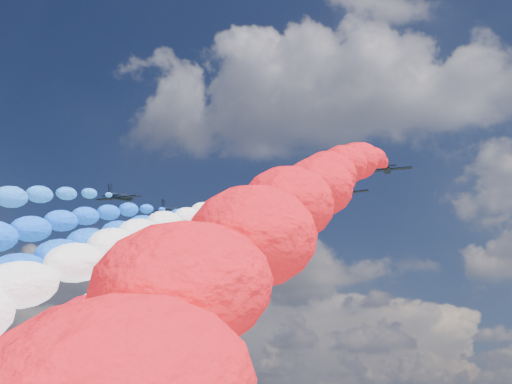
% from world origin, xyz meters
% --- Properties ---
extents(jet_0, '(9.17, 12.46, 5.63)m').
position_xyz_m(jet_0, '(-26.06, -6.04, 92.40)').
color(jet_0, black).
extents(jet_1, '(9.11, 12.42, 5.63)m').
position_xyz_m(jet_1, '(-19.52, 5.24, 92.40)').
color(jet_1, black).
extents(trail_1, '(6.06, 104.29, 50.66)m').
position_xyz_m(trail_1, '(-19.52, -48.82, 68.80)').
color(trail_1, blue).
extents(jet_2, '(9.25, 12.52, 5.63)m').
position_xyz_m(jet_2, '(-8.56, 11.11, 92.40)').
color(jet_2, black).
extents(trail_2, '(6.06, 104.29, 50.66)m').
position_xyz_m(trail_2, '(-8.56, -42.95, 68.80)').
color(trail_2, blue).
extents(jet_3, '(9.41, 12.63, 5.63)m').
position_xyz_m(jet_3, '(-0.40, 8.78, 92.40)').
color(jet_3, black).
extents(trail_3, '(6.06, 104.29, 50.66)m').
position_xyz_m(trail_3, '(-0.40, -45.27, 68.80)').
color(trail_3, white).
extents(jet_4, '(9.54, 12.72, 5.63)m').
position_xyz_m(jet_4, '(1.40, 21.65, 92.40)').
color(jet_4, black).
extents(trail_4, '(6.06, 104.29, 50.66)m').
position_xyz_m(trail_4, '(1.40, -32.41, 68.80)').
color(trail_4, white).
extents(jet_5, '(9.32, 12.57, 5.63)m').
position_xyz_m(jet_5, '(7.44, 14.28, 92.40)').
color(jet_5, black).
extents(trail_5, '(6.06, 104.29, 50.66)m').
position_xyz_m(trail_5, '(7.44, -39.77, 68.80)').
color(trail_5, red).
extents(jet_6, '(9.45, 12.66, 5.63)m').
position_xyz_m(jet_6, '(19.15, 3.40, 92.40)').
color(jet_6, black).
extents(trail_6, '(6.06, 104.29, 50.66)m').
position_xyz_m(trail_6, '(19.15, -50.66, 68.80)').
color(trail_6, '#E50003').
extents(jet_7, '(9.44, 12.66, 5.63)m').
position_xyz_m(jet_7, '(27.99, -6.96, 92.40)').
color(jet_7, black).
extents(trail_7, '(6.06, 104.29, 50.66)m').
position_xyz_m(trail_7, '(27.99, -61.01, 68.80)').
color(trail_7, red).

